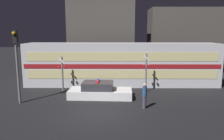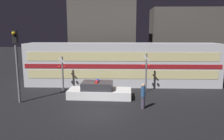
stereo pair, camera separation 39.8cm
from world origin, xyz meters
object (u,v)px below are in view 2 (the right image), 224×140
Objects in this scene: police_car at (99,91)px; traffic_light_corner at (17,58)px; crossing_signal_near at (146,71)px; train at (122,64)px; pedestrian at (143,96)px.

police_car is 6.55m from traffic_light_corner.
crossing_signal_near reaches higher than police_car.
crossing_signal_near is (2.03, -2.60, -0.20)m from train.
pedestrian is at bearing -35.34° from police_car.
crossing_signal_near is at bearing 26.64° from police_car.
traffic_light_corner is at bearing -163.32° from police_car.
police_car is 4.48m from crossing_signal_near.
train reaches higher than pedestrian.
police_car is at bearing 14.23° from traffic_light_corner.
traffic_light_corner is at bearing -161.59° from crossing_signal_near.
crossing_signal_near reaches higher than pedestrian.
police_car is at bearing -155.80° from crossing_signal_near.
crossing_signal_near is 0.63× the size of traffic_light_corner.
train is 3.50× the size of traffic_light_corner.
traffic_light_corner is (-9.65, -3.21, 1.46)m from crossing_signal_near.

